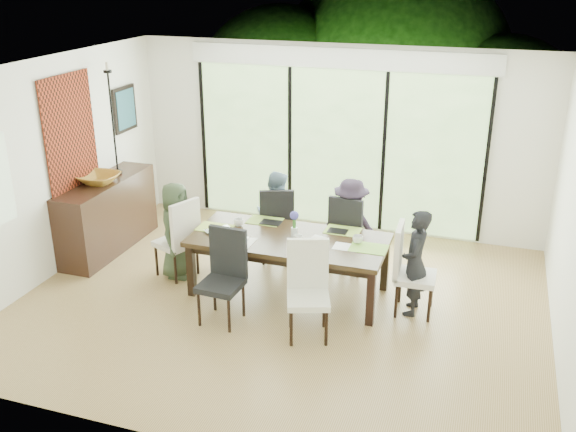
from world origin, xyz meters
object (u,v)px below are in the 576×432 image
(chair_near_right, at_px, (308,292))
(cup_b, at_px, (299,239))
(chair_near_left, at_px, (220,278))
(person_far_right, at_px, (350,225))
(person_left_end, at_px, (176,230))
(person_right_end, at_px, (415,263))
(cup_a, at_px, (239,222))
(chair_right_end, at_px, (416,270))
(sideboard, at_px, (108,215))
(chair_far_left, at_px, (277,222))
(laptop, at_px, (219,231))
(table_top, at_px, (289,240))
(chair_left_end, at_px, (175,237))
(bowl, at_px, (99,179))
(cup_c, at_px, (358,239))
(vase, at_px, (294,232))
(person_far_left, at_px, (276,216))
(chair_far_right, at_px, (351,231))

(chair_near_right, distance_m, cup_b, 0.88)
(chair_near_left, height_order, person_far_right, person_far_right)
(person_left_end, xyz_separation_m, person_far_right, (2.03, 0.83, 0.00))
(person_right_end, distance_m, cup_a, 2.19)
(chair_right_end, distance_m, sideboard, 4.29)
(chair_far_left, relative_size, person_far_right, 0.85)
(chair_near_right, distance_m, sideboard, 3.52)
(chair_near_left, xyz_separation_m, person_right_end, (1.98, 0.87, 0.09))
(person_far_right, height_order, laptop, person_far_right)
(table_top, xyz_separation_m, chair_left_end, (-1.50, 0.00, -0.16))
(chair_left_end, relative_size, cup_a, 8.87)
(table_top, height_order, laptop, laptop)
(chair_near_left, relative_size, laptop, 3.33)
(person_right_end, height_order, cup_b, person_right_end)
(cup_b, bearing_deg, bowl, 171.57)
(cup_c, bearing_deg, cup_a, 178.09)
(person_left_end, xyz_separation_m, vase, (1.53, 0.05, 0.16))
(chair_left_end, distance_m, chair_far_left, 1.35)
(vase, relative_size, sideboard, 0.07)
(table_top, distance_m, person_far_left, 0.95)
(chair_far_left, relative_size, cup_c, 8.87)
(table_top, height_order, cup_c, cup_c)
(chair_right_end, height_order, chair_near_right, same)
(chair_far_right, relative_size, laptop, 3.33)
(person_far_left, xyz_separation_m, laptop, (-0.40, -0.93, 0.11))
(chair_right_end, relative_size, chair_far_left, 1.00)
(table_top, relative_size, person_right_end, 1.86)
(chair_left_end, bearing_deg, vase, 113.97)
(person_far_right, relative_size, vase, 10.75)
(chair_left_end, relative_size, cup_b, 11.00)
(person_far_right, relative_size, cup_a, 10.40)
(sideboard, bearing_deg, person_far_left, 9.75)
(person_far_left, relative_size, laptop, 3.91)
(chair_left_end, xyz_separation_m, bowl, (-1.27, 0.33, 0.53))
(chair_far_right, bearing_deg, vase, 65.17)
(chair_far_left, relative_size, laptop, 3.33)
(person_right_end, bearing_deg, person_far_left, -114.60)
(chair_left_end, relative_size, person_right_end, 0.85)
(person_left_end, distance_m, person_far_right, 2.19)
(chair_near_right, xyz_separation_m, bowl, (-3.27, 1.20, 0.53))
(chair_far_left, height_order, cup_b, chair_far_left)
(chair_left_end, bearing_deg, chair_near_right, 88.61)
(person_left_end, distance_m, laptop, 0.65)
(person_right_end, relative_size, cup_c, 10.40)
(chair_far_right, height_order, cup_b, chair_far_right)
(chair_far_right, height_order, person_right_end, person_right_end)
(table_top, height_order, person_far_left, person_far_left)
(chair_far_left, relative_size, cup_a, 8.87)
(person_left_end, height_order, vase, person_left_end)
(chair_near_right, distance_m, vase, 1.05)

